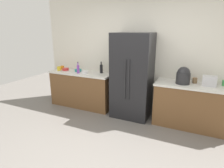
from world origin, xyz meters
name	(u,v)px	position (x,y,z in m)	size (l,w,h in m)	color
ground_plane	(100,157)	(0.00, 0.00, 0.00)	(10.03, 10.03, 0.00)	slate
kitchen_back_panel	(141,52)	(0.00, 1.99, 1.41)	(5.02, 0.10, 2.82)	silver
counter_left	(82,89)	(-1.40, 1.65, 0.44)	(1.61, 0.59, 0.88)	brown
counter_right	(193,106)	(1.21, 1.65, 0.44)	(1.50, 0.59, 0.88)	brown
refrigerator	(132,76)	(-0.07, 1.61, 0.92)	(0.82, 0.64, 1.84)	black
toaster	(209,81)	(1.43, 1.66, 0.98)	(0.24, 0.15, 0.20)	silver
rice_cooker	(183,76)	(0.97, 1.62, 1.04)	(0.26, 0.26, 0.34)	#262628
bottle_a	(101,69)	(-0.90, 1.76, 0.99)	(0.07, 0.07, 0.28)	black
bottle_b	(78,69)	(-1.39, 1.50, 0.98)	(0.06, 0.06, 0.27)	purple
cup_b	(62,68)	(-2.03, 1.70, 0.93)	(0.09, 0.09, 0.10)	orange
cup_c	(59,68)	(-2.03, 1.56, 0.93)	(0.09, 0.09, 0.10)	yellow
cup_d	(195,80)	(1.18, 1.77, 0.93)	(0.09, 0.09, 0.11)	brown
bowl_a	(85,72)	(-1.23, 1.54, 0.91)	(0.16, 0.16, 0.06)	white
bowl_b	(78,70)	(-1.52, 1.67, 0.91)	(0.17, 0.17, 0.05)	teal
bowl_c	(66,69)	(-1.88, 1.64, 0.91)	(0.16, 0.16, 0.06)	red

